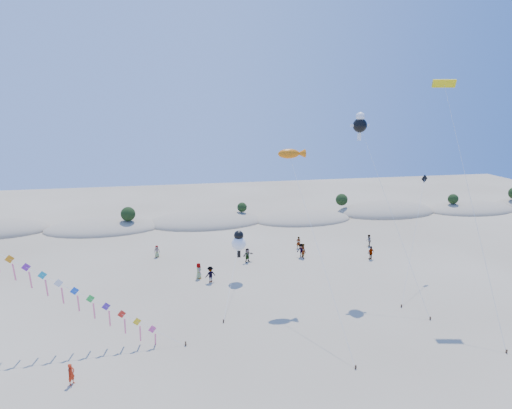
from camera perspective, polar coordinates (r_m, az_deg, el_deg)
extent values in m
ellipsoid|color=gray|center=(70.61, -19.70, -3.06)|extent=(17.60, 9.68, 3.00)
ellipsoid|color=#233B15|center=(70.39, -19.75, -2.42)|extent=(14.08, 6.34, 0.70)
ellipsoid|color=gray|center=(70.51, -6.67, -2.37)|extent=(19.00, 10.45, 3.40)
ellipsoid|color=#233B15|center=(70.27, -6.69, -1.63)|extent=(15.20, 6.84, 0.76)
ellipsoid|color=gray|center=(72.03, 6.22, -2.02)|extent=(16.40, 9.02, 2.80)
ellipsoid|color=#233B15|center=(71.83, 6.23, -1.42)|extent=(13.12, 5.90, 0.66)
ellipsoid|color=gray|center=(79.66, 16.91, -1.03)|extent=(18.00, 9.90, 3.80)
ellipsoid|color=#233B15|center=(79.42, 16.96, -0.29)|extent=(14.40, 6.48, 0.72)
ellipsoid|color=gray|center=(87.25, 26.63, -0.66)|extent=(16.80, 9.24, 3.00)
ellipsoid|color=#233B15|center=(87.07, 26.69, -0.13)|extent=(13.44, 6.05, 0.67)
sphere|color=black|center=(68.28, -16.70, -1.22)|extent=(2.20, 2.20, 2.20)
sphere|color=black|center=(70.69, -1.87, -0.36)|extent=(1.60, 1.60, 1.60)
sphere|color=black|center=(76.74, 11.35, 0.63)|extent=(2.10, 2.10, 2.10)
sphere|color=black|center=(84.09, 24.79, 0.67)|extent=(1.80, 1.80, 1.80)
cube|color=#3F2D1E|center=(36.65, -9.37, -17.83)|extent=(0.12, 0.12, 0.35)
cube|color=#EF4B9E|center=(36.49, -13.66, -15.84)|extent=(1.33, 0.52, 1.40)
cube|color=pink|center=(37.06, -13.27, -17.28)|extent=(0.19, 0.45, 1.55)
cube|color=yellow|center=(36.45, -15.58, -14.81)|extent=(1.33, 0.52, 1.40)
cube|color=pink|center=(37.00, -15.18, -16.27)|extent=(0.19, 0.45, 1.55)
cube|color=red|center=(36.47, -17.48, -13.76)|extent=(1.33, 0.52, 1.40)
cube|color=pink|center=(36.99, -17.07, -15.24)|extent=(0.19, 0.45, 1.55)
cube|color=#502AA8|center=(36.54, -19.36, -12.70)|extent=(1.33, 0.52, 1.40)
cube|color=pink|center=(37.03, -18.93, -14.20)|extent=(0.19, 0.45, 1.55)
cube|color=green|center=(36.65, -21.22, -11.63)|extent=(1.33, 0.52, 1.40)
cube|color=pink|center=(37.12, -20.78, -13.14)|extent=(0.19, 0.45, 1.55)
cube|color=blue|center=(36.82, -23.05, -10.56)|extent=(1.33, 0.52, 1.40)
cube|color=pink|center=(37.26, -22.60, -12.08)|extent=(0.19, 0.45, 1.55)
cube|color=silver|center=(37.03, -24.84, -9.49)|extent=(1.33, 0.52, 1.40)
cube|color=pink|center=(37.45, -24.38, -11.01)|extent=(0.19, 0.45, 1.55)
cube|color=#1899B5|center=(37.29, -26.60, -8.42)|extent=(1.33, 0.52, 1.40)
cube|color=pink|center=(37.68, -26.14, -9.95)|extent=(0.19, 0.45, 1.55)
cube|color=purple|center=(37.60, -28.33, -7.36)|extent=(1.33, 0.52, 1.40)
cube|color=pink|center=(37.96, -27.86, -8.89)|extent=(0.19, 0.45, 1.55)
cube|color=orange|center=(37.95, -30.02, -6.32)|extent=(1.33, 0.52, 1.40)
cube|color=pink|center=(38.29, -29.54, -7.85)|extent=(0.19, 0.45, 1.55)
cube|color=#3F2D1E|center=(34.40, 13.15, -20.36)|extent=(0.10, 0.10, 0.30)
cylinder|color=silver|center=(36.90, 8.22, -5.60)|extent=(1.58, 14.06, 14.30)
ellipsoid|color=orange|center=(41.67, 4.39, 6.77)|extent=(2.14, 0.94, 0.94)
cone|color=orange|center=(42.00, 5.98, 6.79)|extent=(0.86, 0.86, 0.86)
cube|color=#3F2D1E|center=(39.53, -4.37, -15.23)|extent=(0.10, 0.10, 0.30)
cylinder|color=silver|center=(43.08, -3.23, -9.89)|extent=(2.87, 9.48, 4.11)
sphere|color=white|center=(46.91, -2.31, -5.23)|extent=(1.57, 1.57, 1.57)
sphere|color=black|center=(46.62, -2.32, -4.13)|extent=(1.05, 1.05, 1.05)
cube|color=black|center=(47.30, -2.30, -6.59)|extent=(0.35, 0.18, 0.80)
cube|color=#3F2D1E|center=(42.85, 22.22, -13.87)|extent=(0.10, 0.10, 0.30)
cylinder|color=silver|center=(42.98, 17.80, -1.60)|extent=(3.47, 9.71, 16.85)
sphere|color=black|center=(45.24, 13.68, 10.21)|extent=(1.44, 1.44, 1.44)
sphere|color=white|center=(45.20, 13.74, 11.30)|extent=(0.93, 0.93, 0.93)
cube|color=white|center=(45.31, 13.60, 8.80)|extent=(0.35, 0.18, 0.80)
cube|color=white|center=(44.95, 12.86, 10.24)|extent=(0.60, 0.15, 0.25)
cube|color=white|center=(45.53, 14.50, 10.18)|extent=(0.60, 0.15, 0.25)
cube|color=#3F2D1E|center=(40.39, 30.42, -16.53)|extent=(0.10, 0.10, 0.30)
cylinder|color=silver|center=(40.86, 26.91, -0.31)|extent=(0.10, 11.41, 20.82)
cube|color=yellow|center=(44.54, 23.78, 14.55)|extent=(2.16, 0.88, 0.76)
cube|color=black|center=(44.56, 23.77, 14.55)|extent=(2.09, 0.54, 0.19)
cube|color=#3F2D1E|center=(44.24, 18.82, -12.68)|extent=(0.10, 0.10, 0.30)
cylinder|color=silver|center=(47.47, 20.30, -4.20)|extent=(6.78, 8.71, 10.80)
cube|color=black|center=(51.60, 21.55, 3.23)|extent=(0.91, 0.27, 0.93)
imported|color=red|center=(34.30, -23.41, -20.04)|extent=(0.61, 0.68, 1.56)
imported|color=slate|center=(48.47, -7.65, -8.75)|extent=(0.80, 1.00, 1.77)
imported|color=slate|center=(47.33, -6.11, -9.25)|extent=(1.32, 1.03, 1.80)
imported|color=slate|center=(52.74, -1.14, -6.78)|extent=(1.64, 1.30, 1.74)
imported|color=slate|center=(54.62, 6.07, -6.11)|extent=(1.32, 1.10, 1.77)
imported|color=slate|center=(54.37, 6.35, -6.16)|extent=(0.45, 0.68, 1.86)
imported|color=slate|center=(57.81, 5.67, -5.05)|extent=(0.63, 0.44, 1.65)
imported|color=slate|center=(60.25, 14.78, -4.67)|extent=(0.93, 1.00, 1.66)
imported|color=slate|center=(55.81, -13.08, -6.09)|extent=(0.77, 0.52, 1.54)
imported|color=slate|center=(55.46, 15.07, -6.23)|extent=(1.09, 0.73, 1.73)
imported|color=slate|center=(58.11, -2.30, -4.94)|extent=(1.03, 1.51, 1.56)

